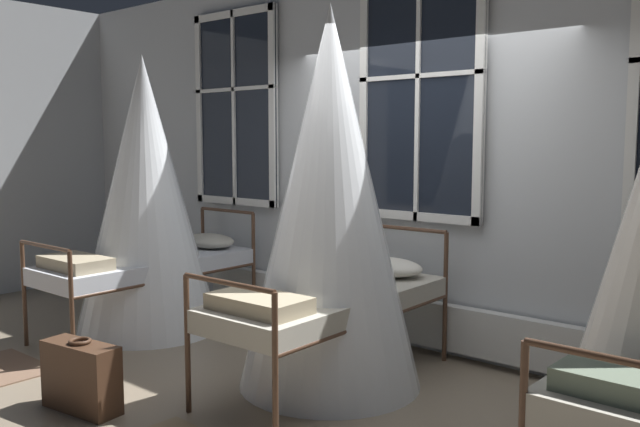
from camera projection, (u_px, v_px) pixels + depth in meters
ground at (333, 385)px, 4.76m from camera, size 18.87×18.87×0.00m
back_wall_with_windows at (425, 152)px, 5.49m from camera, size 9.37×0.10×3.26m
window_bank at (417, 204)px, 5.44m from camera, size 5.43×0.10×2.93m
cot_first at (146, 199)px, 6.04m from camera, size 1.28×1.96×2.48m
cot_second at (330, 205)px, 4.65m from camera, size 1.28×1.97×2.65m
rug_first at (0, 368)px, 5.10m from camera, size 0.80×0.56×0.01m
suitcase_dark at (81, 376)px, 4.30m from camera, size 0.58×0.28×0.47m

